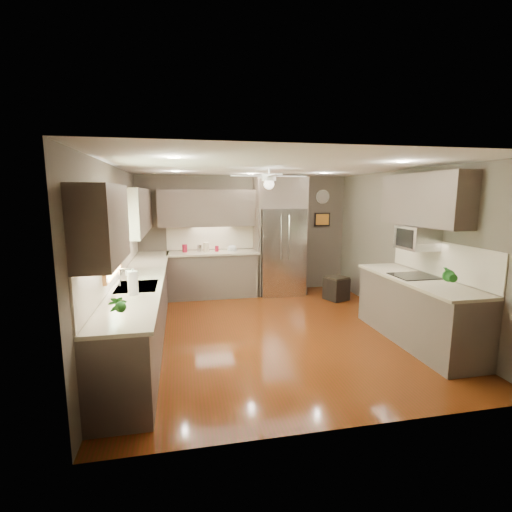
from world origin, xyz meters
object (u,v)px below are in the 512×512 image
object	(u,v)px
canister_d	(217,249)
bowl	(232,250)
canister_b	(200,248)
microwave	(417,238)
potted_plant_left	(117,305)
soap_bottle	(130,272)
canister_c	(206,247)
refrigerator	(280,238)
canister_a	(185,248)
paper_towel	(133,283)
stool	(336,288)
potted_plant_right	(450,275)

from	to	relation	value
canister_d	bowl	world-z (taller)	canister_d
canister_b	canister_d	xyz separation A→B (m)	(0.35, -0.05, -0.01)
canister_d	microwave	xyz separation A→B (m)	(2.67, -2.75, 0.48)
bowl	microwave	xyz separation A→B (m)	(2.35, -2.74, 0.52)
bowl	potted_plant_left	bearing A→B (deg)	-111.96
soap_bottle	microwave	size ratio (longest dim) A/B	0.32
canister_c	refrigerator	bearing A→B (deg)	-2.35
canister_a	potted_plant_left	xyz separation A→B (m)	(-0.67, -4.10, 0.08)
bowl	canister_d	bearing A→B (deg)	177.65
canister_a	canister_c	size ratio (longest dim) A/B	0.82
canister_b	soap_bottle	bearing A→B (deg)	-115.64
microwave	paper_towel	world-z (taller)	microwave
canister_d	stool	bearing A→B (deg)	-18.42
canister_a	canister_d	xyz separation A→B (m)	(0.65, -0.03, -0.02)
canister_c	potted_plant_left	xyz separation A→B (m)	(-1.10, -4.08, 0.07)
canister_b	paper_towel	xyz separation A→B (m)	(-0.94, -3.17, 0.07)
canister_a	paper_towel	size ratio (longest dim) A/B	0.54
potted_plant_left	bowl	size ratio (longest dim) A/B	1.62
canister_b	canister_d	distance (m)	0.35
canister_a	bowl	world-z (taller)	canister_a
soap_bottle	potted_plant_left	world-z (taller)	potted_plant_left
canister_b	microwave	world-z (taller)	microwave
canister_c	microwave	world-z (taller)	microwave
canister_a	canister_c	bearing A→B (deg)	-1.70
soap_bottle	stool	distance (m)	4.10
paper_towel	canister_b	bearing A→B (deg)	73.56
microwave	canister_c	bearing A→B (deg)	136.14
canister_b	canister_d	size ratio (longest dim) A/B	1.26
bowl	potted_plant_right	bearing A→B (deg)	-58.51
canister_d	potted_plant_right	xyz separation A→B (m)	(2.54, -3.64, 0.11)
canister_b	bowl	xyz separation A→B (m)	(0.67, -0.06, -0.05)
bowl	paper_towel	size ratio (longest dim) A/B	0.67
canister_a	refrigerator	xyz separation A→B (m)	(1.99, -0.08, 0.17)
potted_plant_left	stool	xyz separation A→B (m)	(3.63, 3.29, -0.86)
canister_a	bowl	distance (m)	0.97
soap_bottle	potted_plant_right	bearing A→B (deg)	-19.72
canister_b	bowl	distance (m)	0.67
canister_d	soap_bottle	world-z (taller)	soap_bottle
potted_plant_right	stool	world-z (taller)	potted_plant_right
refrigerator	paper_towel	world-z (taller)	refrigerator
canister_a	refrigerator	size ratio (longest dim) A/B	0.07
stool	refrigerator	bearing A→B (deg)	143.33
canister_a	canister_c	xyz separation A→B (m)	(0.43, -0.01, 0.01)
soap_bottle	stool	world-z (taller)	soap_bottle
potted_plant_right	paper_towel	size ratio (longest dim) A/B	1.17
potted_plant_left	bowl	distance (m)	4.37
canister_b	canister_d	bearing A→B (deg)	-8.39
canister_d	microwave	distance (m)	3.86
canister_b	soap_bottle	world-z (taller)	soap_bottle
microwave	stool	distance (m)	2.36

